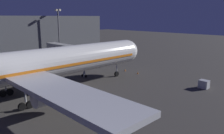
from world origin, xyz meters
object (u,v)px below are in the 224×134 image
(airliner_at_gate, at_px, (25,67))
(traffic_cone_nose_port, at_px, (138,73))
(baggage_container_near_belt, at_px, (204,84))
(traffic_cone_nose_starboard, at_px, (125,70))
(apron_floodlight_mast, at_px, (59,32))
(jet_bridge, at_px, (72,51))

(airliner_at_gate, distance_m, traffic_cone_nose_port, 28.58)
(baggage_container_near_belt, relative_size, traffic_cone_nose_starboard, 3.33)
(baggage_container_near_belt, height_order, traffic_cone_nose_port, baggage_container_near_belt)
(airliner_at_gate, height_order, apron_floodlight_mast, airliner_at_gate)
(jet_bridge, bearing_deg, airliner_at_gate, 121.35)
(apron_floodlight_mast, relative_size, traffic_cone_nose_port, 30.23)
(airliner_at_gate, relative_size, baggage_container_near_belt, 31.50)
(baggage_container_near_belt, bearing_deg, jet_bridge, 22.50)
(traffic_cone_nose_port, relative_size, traffic_cone_nose_starboard, 1.00)
(baggage_container_near_belt, distance_m, traffic_cone_nose_starboard, 21.29)
(apron_floodlight_mast, distance_m, traffic_cone_nose_starboard, 25.77)
(baggage_container_near_belt, bearing_deg, airliner_at_gate, 56.19)
(baggage_container_near_belt, relative_size, traffic_cone_nose_port, 3.33)
(jet_bridge, height_order, apron_floodlight_mast, apron_floodlight_mast)
(jet_bridge, distance_m, baggage_container_near_belt, 31.89)
(traffic_cone_nose_port, bearing_deg, apron_floodlight_mast, 11.53)
(apron_floodlight_mast, height_order, traffic_cone_nose_starboard, apron_floodlight_mast)
(airliner_at_gate, relative_size, jet_bridge, 3.17)
(traffic_cone_nose_port, bearing_deg, traffic_cone_nose_starboard, 0.00)
(airliner_at_gate, xyz_separation_m, baggage_container_near_belt, (-19.08, -28.49, -4.96))
(airliner_at_gate, distance_m, baggage_container_near_belt, 34.64)
(apron_floodlight_mast, height_order, traffic_cone_nose_port, apron_floodlight_mast)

